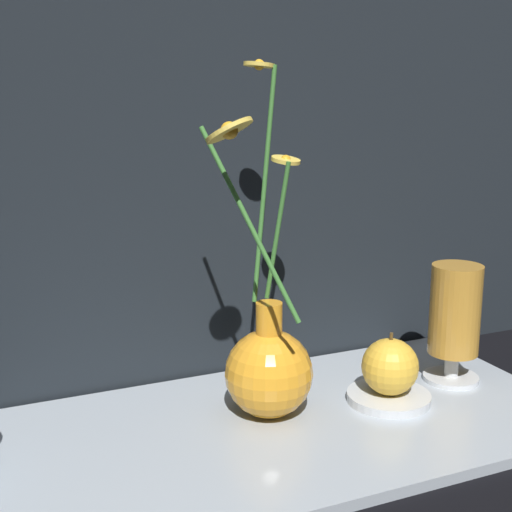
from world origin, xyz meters
TOP-DOWN VIEW (x-y plane):
  - ground_plane at (0.00, 0.00)m, footprint 6.00×6.00m
  - shelf at (0.00, 0.00)m, footprint 0.75×0.32m
  - vase_with_flowers at (0.04, 0.02)m, footprint 0.15×0.15m
  - tea_glass at (0.29, 0.02)m, footprint 0.07×0.07m
  - saucer_plate at (0.18, -0.00)m, footprint 0.10×0.10m
  - orange_fruit at (0.18, -0.00)m, footprint 0.07×0.07m

SIDE VIEW (x-z plane):
  - ground_plane at x=0.00m, z-range 0.00..0.00m
  - shelf at x=0.00m, z-range 0.00..0.01m
  - saucer_plate at x=0.18m, z-range 0.01..0.02m
  - orange_fruit at x=0.18m, z-range 0.02..0.09m
  - vase_with_flowers at x=0.04m, z-range -0.12..0.27m
  - tea_glass at x=0.29m, z-range 0.02..0.17m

